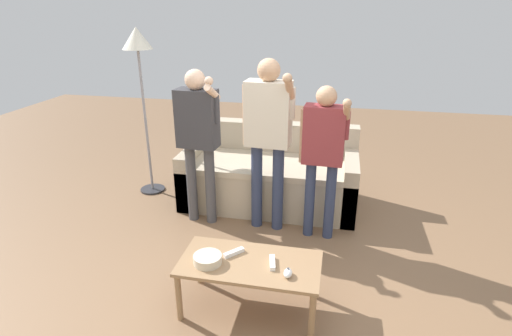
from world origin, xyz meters
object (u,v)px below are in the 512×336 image
(snack_bowl, at_px, (208,259))
(floor_lamp, at_px, (138,54))
(coffee_table, at_px, (250,268))
(player_center, at_px, (268,127))
(game_remote_nunchuk, at_px, (288,273))
(couch, at_px, (270,176))
(player_right, at_px, (323,146))
(game_remote_wand_far, at_px, (272,263))
(player_left, at_px, (198,130))
(game_remote_wand_near, at_px, (234,253))

(snack_bowl, bearing_deg, floor_lamp, 125.66)
(coffee_table, distance_m, player_center, 1.34)
(game_remote_nunchuk, height_order, floor_lamp, floor_lamp)
(game_remote_nunchuk, xyz_separation_m, floor_lamp, (-1.83, 1.81, 1.14))
(couch, relative_size, floor_lamp, 1.00)
(player_center, xyz_separation_m, player_right, (0.50, -0.07, -0.13))
(player_right, bearing_deg, coffee_table, -110.73)
(player_center, height_order, game_remote_wand_far, player_center)
(floor_lamp, relative_size, player_left, 1.21)
(couch, xyz_separation_m, snack_bowl, (-0.13, -1.77, 0.12))
(snack_bowl, bearing_deg, game_remote_nunchuk, -3.43)
(coffee_table, bearing_deg, player_center, 94.25)
(game_remote_nunchuk, distance_m, floor_lamp, 2.81)
(player_left, bearing_deg, snack_bowl, -69.03)
(player_right, bearing_deg, game_remote_nunchuk, -96.56)
(coffee_table, distance_m, game_remote_wand_near, 0.16)
(coffee_table, height_order, game_remote_nunchuk, game_remote_nunchuk)
(couch, distance_m, game_remote_wand_far, 1.73)
(coffee_table, height_order, player_right, player_right)
(game_remote_wand_far, bearing_deg, game_remote_wand_near, 167.65)
(coffee_table, bearing_deg, player_right, 69.27)
(player_left, distance_m, game_remote_wand_near, 1.36)
(coffee_table, bearing_deg, game_remote_wand_far, 0.73)
(couch, height_order, game_remote_wand_far, couch)
(couch, distance_m, coffee_table, 1.71)
(couch, bearing_deg, game_remote_wand_near, -89.18)
(game_remote_wand_near, xyz_separation_m, game_remote_wand_far, (0.29, -0.06, 0.00))
(game_remote_nunchuk, relative_size, player_right, 0.06)
(coffee_table, relative_size, floor_lamp, 0.53)
(player_left, relative_size, game_remote_wand_near, 10.71)
(player_left, bearing_deg, coffee_table, -56.99)
(couch, bearing_deg, game_remote_nunchuk, -76.66)
(coffee_table, height_order, game_remote_wand_near, game_remote_wand_near)
(coffee_table, xyz_separation_m, player_center, (-0.09, 1.16, 0.67))
(couch, xyz_separation_m, coffee_table, (0.15, -1.71, 0.04))
(snack_bowl, xyz_separation_m, game_remote_wand_far, (0.44, 0.07, -0.01))
(player_center, bearing_deg, player_right, -8.00)
(coffee_table, xyz_separation_m, game_remote_wand_far, (0.16, 0.00, 0.07))
(game_remote_wand_near, bearing_deg, snack_bowl, -138.33)
(player_left, bearing_deg, game_remote_nunchuk, -50.77)
(game_remote_wand_near, bearing_deg, floor_lamp, 130.93)
(player_left, xyz_separation_m, player_center, (0.66, 0.01, 0.07))
(coffee_table, xyz_separation_m, player_left, (-0.75, 1.15, 0.61))
(player_right, bearing_deg, player_left, 177.03)
(snack_bowl, height_order, floor_lamp, floor_lamp)
(player_center, bearing_deg, couch, 97.02)
(couch, height_order, game_remote_nunchuk, couch)
(player_right, relative_size, game_remote_wand_far, 8.97)
(floor_lamp, distance_m, player_left, 1.15)
(player_center, relative_size, game_remote_wand_far, 10.23)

